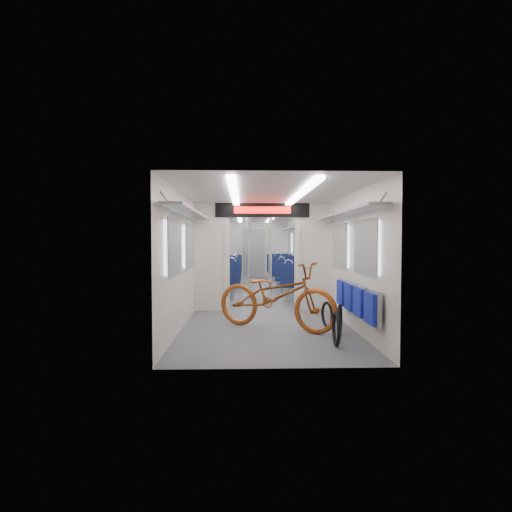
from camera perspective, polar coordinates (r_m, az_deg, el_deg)
The scene contains 14 objects.
carriage at distance 10.34m, azimuth 0.46°, elevation 2.18°, with size 12.00×12.02×2.31m.
bicycle at distance 6.77m, azimuth 2.82°, elevation -5.68°, with size 0.76×2.17×1.14m, color #9B4716.
flip_bench at distance 6.45m, azimuth 14.05°, elevation -6.04°, with size 0.12×2.09×0.49m.
bike_hoop_a at distance 5.86m, azimuth 11.39°, elevation -10.39°, with size 0.50×0.50×0.05m, color black.
bike_hoop_b at distance 6.51m, azimuth 11.86°, elevation -9.13°, with size 0.50×0.50×0.05m, color black.
bike_hoop_c at distance 7.01m, azimuth 10.13°, elevation -8.47°, with size 0.46×0.46×0.05m, color black.
seat_bay_near_left at distance 10.98m, azimuth -4.55°, elevation -2.86°, with size 0.90×2.03×1.09m.
seat_bay_near_right at distance 10.76m, azimuth 5.39°, elevation -3.06°, with size 0.88×1.91×1.05m.
seat_bay_far_left at distance 13.80m, azimuth -3.96°, elevation -1.82°, with size 0.91×2.07×1.10m.
seat_bay_far_right at distance 13.99m, azimuth 3.74°, elevation -1.70°, with size 0.94×2.20×1.14m.
stanchion_near_left at distance 9.33m, azimuth -0.94°, elevation 0.03°, with size 0.04×0.04×2.30m, color silver.
stanchion_near_right at distance 9.05m, azimuth 2.16°, elevation -0.03°, with size 0.05×0.05×2.30m, color silver.
stanchion_far_left at distance 12.38m, azimuth -1.38°, elevation 0.55°, with size 0.04×0.04×2.30m, color silver.
stanchion_far_right at distance 12.58m, azimuth 1.91°, elevation 0.57°, with size 0.04×0.04×2.30m, color silver.
Camera 1 is at (-0.38, -10.60, 1.49)m, focal length 28.00 mm.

